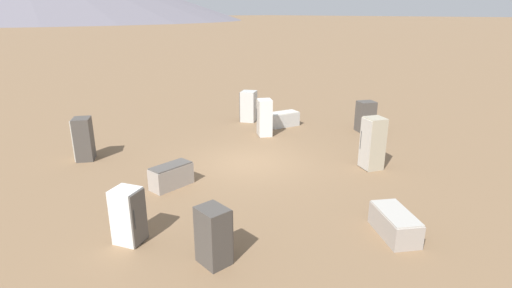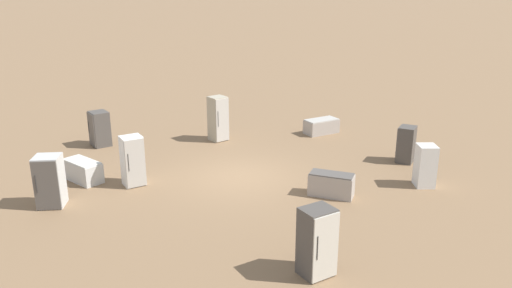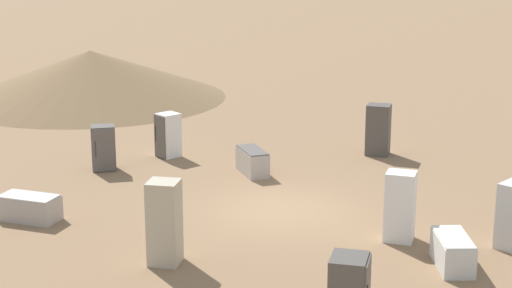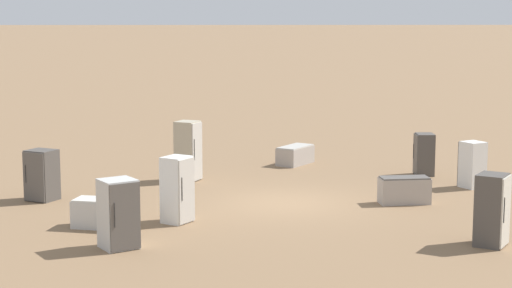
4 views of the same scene
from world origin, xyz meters
name	(u,v)px [view 2 (image 2 of 4)]	position (x,y,z in m)	size (l,w,h in m)	color
ground_plane	(240,177)	(0.00, 0.00, 0.00)	(1000.00, 1000.00, 0.00)	#846647
discarded_fridge_0	(331,185)	(-3.42, 0.15, 0.38)	(1.48, 0.75, 0.77)	#A89E93
discarded_fridge_1	(100,129)	(7.04, -0.62, 0.74)	(1.03, 1.00, 1.48)	#4C4742
discarded_fridge_2	(50,181)	(4.14, 4.68, 0.81)	(1.05, 1.06, 1.62)	silver
discarded_fridge_3	(83,171)	(4.78, 2.70, 0.37)	(1.63, 1.04, 0.74)	silver
discarded_fridge_4	(321,126)	(-0.81, -6.50, 0.33)	(1.50, 1.71, 0.67)	#A89E93
discarded_fridge_5	(317,242)	(-4.53, 4.73, 0.85)	(0.96, 0.98, 1.70)	#4C4742
discarded_fridge_6	(425,166)	(-6.00, -2.05, 0.73)	(0.84, 0.88, 1.45)	white
discarded_fridge_7	(133,161)	(2.94, 2.22, 0.87)	(0.90, 0.91, 1.73)	white
discarded_fridge_8	(406,144)	(-4.98, -4.24, 0.70)	(0.63, 0.73, 1.41)	#4C4742
discarded_fridge_9	(218,119)	(2.92, -3.50, 0.97)	(0.92, 0.91, 1.95)	#B2A88E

